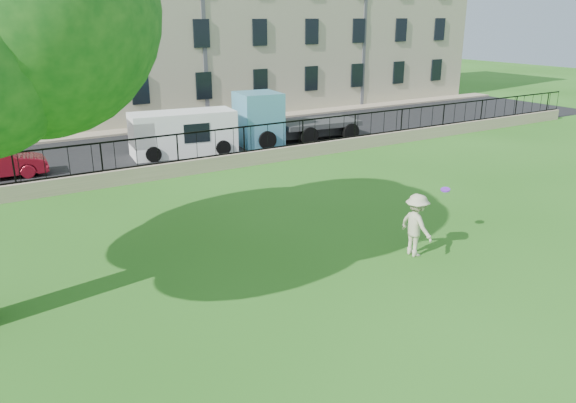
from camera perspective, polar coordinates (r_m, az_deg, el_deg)
ground at (r=13.45m, az=8.17°, el=-9.24°), size 120.00×120.00×0.00m
retaining_wall at (r=23.19m, az=-11.03°, el=3.32°), size 50.00×0.40×0.60m
iron_railing at (r=22.99m, az=-11.16°, el=5.37°), size 50.00×0.05×1.13m
street at (r=27.59m, az=-14.55°, el=4.83°), size 60.00×9.00×0.01m
sidewalk at (r=32.49m, az=-17.39°, el=6.66°), size 60.00×1.40×0.12m
building_row at (r=37.43m, az=-20.82°, el=18.37°), size 56.40×10.40×13.80m
man at (r=15.40m, az=12.90°, el=-2.35°), size 0.68×1.14×1.72m
frisbee at (r=16.54m, az=15.69°, el=1.17°), size 0.35×0.36×0.12m
white_van at (r=26.69m, az=-10.60°, el=6.84°), size 4.95×2.44×2.00m
blue_truck at (r=29.04m, az=0.87°, el=8.69°), size 6.44×2.88×2.61m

